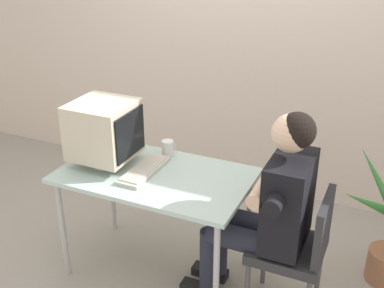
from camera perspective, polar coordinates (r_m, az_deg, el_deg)
name	(u,v)px	position (r m, az deg, el deg)	size (l,w,h in m)	color
ground_plane	(158,268)	(3.42, -3.99, -14.45)	(12.00, 12.00, 0.00)	#9E998E
wall_back	(272,15)	(3.90, 9.47, 14.74)	(8.00, 0.10, 3.00)	beige
desk	(155,183)	(3.04, -4.36, -4.56)	(1.19, 0.70, 0.74)	#B7B7BC
crt_monitor	(104,130)	(3.08, -10.34, 1.61)	(0.39, 0.37, 0.41)	beige
keyboard	(144,170)	(3.02, -5.65, -3.05)	(0.15, 0.44, 0.03)	silver
office_chair	(298,245)	(2.87, 12.36, -11.61)	(0.41, 0.41, 0.82)	#4C4C51
person_seated	(269,205)	(2.78, 9.07, -7.13)	(0.72, 0.60, 1.28)	black
desk_mug	(168,148)	(3.21, -2.87, -0.46)	(0.08, 0.09, 0.10)	white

